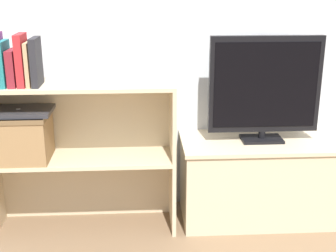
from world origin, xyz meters
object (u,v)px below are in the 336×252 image
storage_basket_left (21,134)px  book_maroon (13,68)px  tv_stand (259,179)px  book_tan (30,64)px  book_crimson (22,60)px  tv (265,87)px  book_teal (4,64)px  book_charcoal (36,62)px  laptop (18,111)px

storage_basket_left → book_maroon: bearing=-83.3°
tv_stand → storage_basket_left: size_ratio=2.96×
book_tan → book_crimson: bearing=180.0°
tv → book_teal: (-1.30, -0.09, 0.15)m
book_tan → book_charcoal: bearing=0.0°
laptop → book_crimson: bearing=-30.9°
book_charcoal → storage_basket_left: (-0.12, 0.03, -0.38)m
book_tan → tv_stand: bearing=4.5°
book_teal → book_charcoal: bearing=0.0°
book_teal → tv_stand: bearing=4.1°
book_tan → book_charcoal: (0.03, 0.00, 0.01)m
book_teal → book_tan: book_teal is taller
book_teal → book_crimson: size_ratio=0.87×
tv_stand → book_charcoal: (-1.15, -0.09, 0.69)m
book_charcoal → book_maroon: bearing=180.0°
tv_stand → book_maroon: bearing=-175.8°
book_tan → tv: bearing=4.4°
storage_basket_left → laptop: (0.00, 0.00, 0.12)m
book_teal → laptop: 0.25m
tv → book_teal: tv is taller
tv → laptop: 1.27m
book_maroon → book_teal: bearing=180.0°
book_teal → book_maroon: book_teal is taller
book_crimson → book_charcoal: (0.07, -0.00, -0.01)m
book_crimson → book_tan: 0.04m
tv → book_tan: bearing=-175.6°
book_charcoal → book_crimson: bearing=180.0°
tv_stand → book_maroon: 1.43m
tv → storage_basket_left: size_ratio=2.01×
tv → book_charcoal: 1.17m
book_crimson → storage_basket_left: book_crimson is taller
book_charcoal → laptop: 0.28m
tv_stand → tv: tv is taller
storage_basket_left → book_charcoal: bearing=-14.0°
laptop → book_teal: bearing=-141.5°
storage_basket_left → book_crimson: bearing=-30.9°
storage_basket_left → laptop: laptop is taller
tv_stand → book_maroon: (-1.26, -0.09, 0.66)m
tv → laptop: size_ratio=1.77×
book_charcoal → storage_basket_left: book_charcoal is taller
tv_stand → book_crimson: (-1.22, -0.09, 0.70)m
tv_stand → book_charcoal: bearing=-175.4°
book_maroon → storage_basket_left: book_maroon is taller
book_crimson → book_tan: bearing=-0.0°
tv → book_charcoal: book_charcoal is taller
book_charcoal → laptop: size_ratio=0.70×
tv → book_crimson: bearing=-175.7°
tv_stand → book_tan: book_tan is taller
book_crimson → storage_basket_left: 0.39m
book_teal → book_charcoal: book_charcoal is taller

